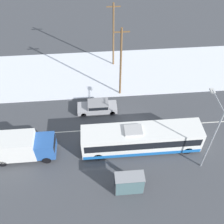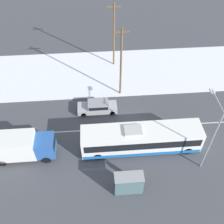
# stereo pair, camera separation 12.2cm
# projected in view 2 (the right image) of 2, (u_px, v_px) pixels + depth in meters

# --- Properties ---
(ground_plane) EXTENTS (120.00, 120.00, 0.00)m
(ground_plane) POSITION_uv_depth(u_px,v_px,m) (132.00, 128.00, 30.40)
(ground_plane) COLOR #424449
(snow_lot) EXTENTS (80.00, 10.41, 0.12)m
(snow_lot) POSITION_uv_depth(u_px,v_px,m) (122.00, 71.00, 37.67)
(snow_lot) COLOR silver
(snow_lot) RESTS_ON ground_plane
(lane_marking_center) EXTENTS (60.00, 0.12, 0.00)m
(lane_marking_center) POSITION_uv_depth(u_px,v_px,m) (132.00, 128.00, 30.40)
(lane_marking_center) COLOR silver
(lane_marking_center) RESTS_ON ground_plane
(city_bus) EXTENTS (12.45, 2.57, 3.13)m
(city_bus) POSITION_uv_depth(u_px,v_px,m) (141.00, 139.00, 27.33)
(city_bus) COLOR white
(city_bus) RESTS_ON ground_plane
(box_truck) EXTENTS (6.92, 2.30, 3.05)m
(box_truck) POSITION_uv_depth(u_px,v_px,m) (19.00, 146.00, 26.49)
(box_truck) COLOR silver
(box_truck) RESTS_ON ground_plane
(sedan_car) EXTENTS (4.77, 1.80, 1.42)m
(sedan_car) POSITION_uv_depth(u_px,v_px,m) (98.00, 106.00, 31.71)
(sedan_car) COLOR #9E9EA3
(sedan_car) RESTS_ON ground_plane
(pedestrian_at_stop) EXTENTS (0.65, 0.29, 1.80)m
(pedestrian_at_stop) POSITION_uv_depth(u_px,v_px,m) (134.00, 175.00, 24.89)
(pedestrian_at_stop) COLOR #23232D
(pedestrian_at_stop) RESTS_ON ground_plane
(bus_shelter) EXTENTS (2.68, 1.20, 2.40)m
(bus_shelter) POSITION_uv_depth(u_px,v_px,m) (129.00, 183.00, 23.64)
(bus_shelter) COLOR gray
(bus_shelter) RESTS_ON ground_plane
(streetlamp) EXTENTS (0.36, 3.10, 8.07)m
(streetlamp) POSITION_uv_depth(u_px,v_px,m) (212.00, 130.00, 23.54)
(streetlamp) COLOR #9EA3A8
(streetlamp) RESTS_ON ground_plane
(utility_pole_roadside) EXTENTS (1.80, 0.24, 9.40)m
(utility_pole_roadside) POSITION_uv_depth(u_px,v_px,m) (121.00, 63.00, 30.94)
(utility_pole_roadside) COLOR brown
(utility_pole_roadside) RESTS_ON ground_plane
(utility_pole_snowlot) EXTENTS (1.80, 0.24, 9.28)m
(utility_pole_snowlot) POSITION_uv_depth(u_px,v_px,m) (114.00, 35.00, 35.43)
(utility_pole_snowlot) COLOR brown
(utility_pole_snowlot) RESTS_ON ground_plane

